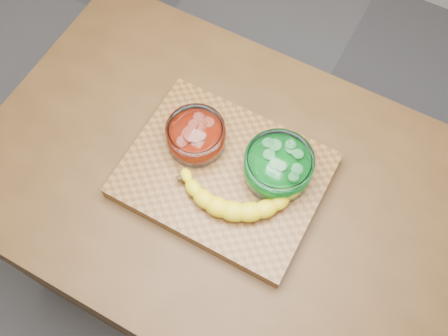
% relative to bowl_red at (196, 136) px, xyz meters
% --- Properties ---
extents(ground, '(3.50, 3.50, 0.00)m').
position_rel_bowl_red_xyz_m(ground, '(0.09, -0.04, -0.97)').
color(ground, '#555559').
rests_on(ground, ground).
extents(counter, '(1.20, 0.80, 0.90)m').
position_rel_bowl_red_xyz_m(counter, '(0.09, -0.04, -0.52)').
color(counter, '#4A2F16').
rests_on(counter, ground).
extents(cutting_board, '(0.45, 0.35, 0.04)m').
position_rel_bowl_red_xyz_m(cutting_board, '(0.09, -0.04, -0.05)').
color(cutting_board, brown).
rests_on(cutting_board, counter).
extents(bowl_red, '(0.14, 0.14, 0.06)m').
position_rel_bowl_red_xyz_m(bowl_red, '(0.00, 0.00, 0.00)').
color(bowl_red, white).
rests_on(bowl_red, cutting_board).
extents(bowl_green, '(0.16, 0.16, 0.07)m').
position_rel_bowl_red_xyz_m(bowl_green, '(0.20, 0.02, 0.00)').
color(bowl_green, white).
rests_on(bowl_green, cutting_board).
extents(banana, '(0.29, 0.18, 0.04)m').
position_rel_bowl_red_xyz_m(banana, '(0.14, -0.07, -0.01)').
color(banana, yellow).
rests_on(banana, cutting_board).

